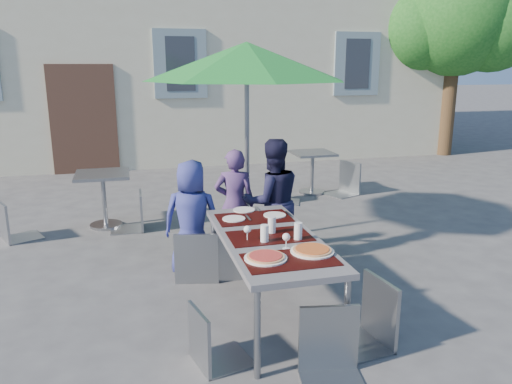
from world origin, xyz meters
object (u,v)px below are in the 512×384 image
object	(u,v)px
patio_umbrella	(247,63)
bg_chair_r_0	(132,189)
chair_4	(371,274)
pizza_near_left	(266,257)
child_0	(192,218)
chair_1	(236,226)
chair_3	(210,302)
bg_chair_l_1	(281,169)
bg_chair_r_1	(346,159)
cafe_table_0	(103,190)
pizza_near_right	(312,250)
chair_5	(334,305)
child_2	(272,202)
child_1	(235,204)
chair_2	(287,233)
cafe_table_1	(312,166)
chair_0	(196,225)
dining_table	(270,242)
bg_chair_l_0	(9,197)

from	to	relation	value
patio_umbrella	bg_chair_r_0	xyz separation A→B (m)	(-1.39, 0.83, -1.63)
chair_4	bg_chair_r_0	world-z (taller)	chair_4
pizza_near_left	child_0	distance (m)	1.64
chair_1	chair_3	bearing A→B (deg)	-109.03
bg_chair_l_1	bg_chair_r_1	xyz separation A→B (m)	(1.25, 0.24, 0.08)
cafe_table_0	chair_4	bearing A→B (deg)	-59.90
pizza_near_right	chair_5	size ratio (longest dim) A/B	0.35
bg_chair_l_1	bg_chair_r_1	distance (m)	1.27
pizza_near_left	pizza_near_right	bearing A→B (deg)	6.44
child_2	bg_chair_r_1	bearing A→B (deg)	-130.17
child_2	child_1	bearing A→B (deg)	-33.46
chair_2	cafe_table_1	bearing A→B (deg)	64.87
chair_0	cafe_table_0	distance (m)	2.30
bg_chair_r_0	pizza_near_left	bearing A→B (deg)	-74.18
chair_3	chair_0	bearing A→B (deg)	85.55
chair_4	cafe_table_1	bearing A→B (deg)	74.36
cafe_table_0	bg_chair_r_0	xyz separation A→B (m)	(0.38, -0.22, 0.04)
child_1	chair_0	size ratio (longest dim) A/B	1.26
child_1	child_2	size ratio (longest dim) A/B	0.90
chair_2	chair_5	bearing A→B (deg)	-97.61
child_1	chair_1	distance (m)	0.57
child_0	bg_chair_r_0	xyz separation A→B (m)	(-0.58, 1.70, -0.05)
cafe_table_1	pizza_near_left	bearing A→B (deg)	-115.10
chair_3	bg_chair_r_0	xyz separation A→B (m)	(-0.48, 3.41, 0.06)
pizza_near_left	cafe_table_1	distance (m)	5.02
dining_table	chair_5	xyz separation A→B (m)	(0.17, -1.02, -0.11)
pizza_near_left	child_1	world-z (taller)	child_1
child_1	cafe_table_0	size ratio (longest dim) A/B	1.68
chair_1	chair_4	xyz separation A→B (m)	(0.74, -1.56, 0.05)
chair_0	chair_1	world-z (taller)	chair_0
cafe_table_1	chair_4	bearing A→B (deg)	-105.64
child_0	bg_chair_l_0	xyz separation A→B (m)	(-2.09, 1.66, -0.05)
child_2	chair_0	distance (m)	0.95
chair_4	cafe_table_1	size ratio (longest dim) A/B	1.42
chair_3	child_0	bearing A→B (deg)	86.75
dining_table	bg_chair_l_1	world-z (taller)	bg_chair_l_1
chair_4	patio_umbrella	xyz separation A→B (m)	(-0.36, 2.61, 1.59)
pizza_near_right	child_0	bearing A→B (deg)	115.86
chair_2	chair_4	world-z (taller)	chair_4
patio_umbrella	cafe_table_1	size ratio (longest dim) A/B	3.36
pizza_near_right	bg_chair_r_0	size ratio (longest dim) A/B	0.36
pizza_near_right	child_1	bearing A→B (deg)	96.17
child_1	pizza_near_right	bearing A→B (deg)	111.28
dining_table	chair_4	size ratio (longest dim) A/B	1.79
child_1	chair_5	world-z (taller)	child_1
pizza_near_right	chair_4	size ratio (longest dim) A/B	0.34
pizza_near_left	chair_5	distance (m)	0.65
bg_chair_l_1	child_2	bearing A→B (deg)	-109.71
chair_0	cafe_table_0	bearing A→B (deg)	115.34
dining_table	chair_0	distance (m)	1.07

